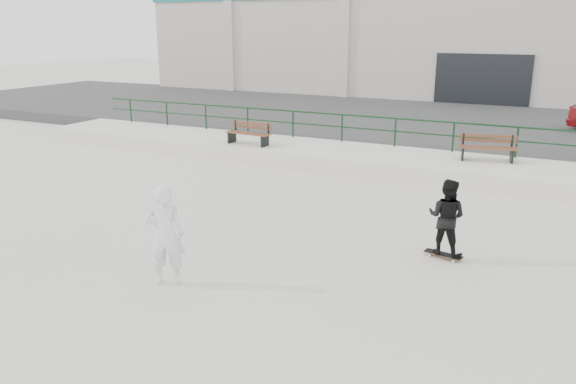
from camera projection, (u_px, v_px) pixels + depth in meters
The scene contains 10 objects.
ground at pixel (281, 286), 10.29m from camera, with size 120.00×120.00×0.00m, color beige.
ledge at pixel (413, 164), 18.38m from camera, with size 30.00×3.00×0.50m, color silver.
parking_strip at pixel (460, 125), 25.68m from camera, with size 60.00×14.00×0.50m, color #363636.
railing at pixel (424, 128), 19.22m from camera, with size 28.00×0.06×1.03m.
commercial_building at pixel (504, 27), 36.49m from camera, with size 44.20×16.33×8.00m.
bench_left at pixel (249, 133), 20.15m from camera, with size 1.75×0.62×0.79m.
bench_right at pixel (487, 148), 17.67m from camera, with size 1.83×0.87×0.81m.
skateboard at pixel (443, 254), 11.52m from camera, with size 0.80×0.35×0.09m.
standing_skater at pixel (446, 217), 11.29m from camera, with size 0.77×0.60×1.58m, color black.
seated_skater at pixel (165, 235), 10.13m from camera, with size 0.69×0.45×1.89m, color white.
Camera 1 is at (4.29, -8.34, 4.56)m, focal length 35.00 mm.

